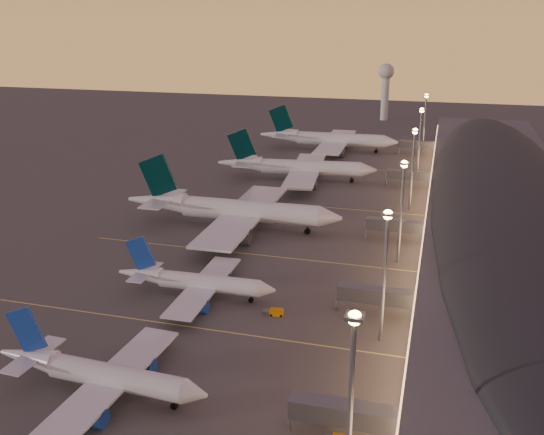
{
  "coord_description": "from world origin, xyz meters",
  "views": [
    {
      "loc": [
        43.89,
        -103.09,
        58.19
      ],
      "look_at": [
        2.0,
        45.0,
        7.0
      ],
      "focal_mm": 40.0,
      "sensor_mm": 36.0,
      "label": 1
    }
  ],
  "objects_px": {
    "radar_tower": "(386,82)",
    "baggage_tug_a": "(327,419)",
    "airliner_wide_far": "(328,139)",
    "airliner_narrow_south": "(99,374)",
    "airliner_wide_mid": "(296,167)",
    "baggage_tug_c": "(274,312)",
    "airliner_wide_near": "(232,210)",
    "airliner_narrow_north": "(196,282)"
  },
  "relations": [
    {
      "from": "radar_tower",
      "to": "baggage_tug_a",
      "type": "distance_m",
      "value": 288.17
    },
    {
      "from": "radar_tower",
      "to": "airliner_wide_far",
      "type": "bearing_deg",
      "value": -99.41
    },
    {
      "from": "airliner_narrow_south",
      "to": "airliner_wide_mid",
      "type": "relative_size",
      "value": 0.64
    },
    {
      "from": "airliner_wide_far",
      "to": "radar_tower",
      "type": "distance_m",
      "value": 97.06
    },
    {
      "from": "airliner_wide_far",
      "to": "baggage_tug_c",
      "type": "bearing_deg",
      "value": -84.26
    },
    {
      "from": "airliner_narrow_south",
      "to": "baggage_tug_c",
      "type": "xyz_separation_m",
      "value": [
        19.66,
        33.94,
        -2.96
      ]
    },
    {
      "from": "airliner_wide_mid",
      "to": "airliner_wide_far",
      "type": "relative_size",
      "value": 0.94
    },
    {
      "from": "airliner_wide_near",
      "to": "baggage_tug_c",
      "type": "height_order",
      "value": "airliner_wide_near"
    },
    {
      "from": "radar_tower",
      "to": "baggage_tug_a",
      "type": "relative_size",
      "value": 8.68
    },
    {
      "from": "radar_tower",
      "to": "baggage_tug_a",
      "type": "bearing_deg",
      "value": -85.82
    },
    {
      "from": "airliner_wide_mid",
      "to": "radar_tower",
      "type": "bearing_deg",
      "value": 77.29
    },
    {
      "from": "airliner_narrow_south",
      "to": "baggage_tug_c",
      "type": "relative_size",
      "value": 8.74
    },
    {
      "from": "airliner_narrow_south",
      "to": "airliner_wide_near",
      "type": "xyz_separation_m",
      "value": [
        -6.63,
        82.86,
        1.79
      ]
    },
    {
      "from": "airliner_narrow_north",
      "to": "airliner_wide_mid",
      "type": "distance_m",
      "value": 102.14
    },
    {
      "from": "airliner_narrow_north",
      "to": "radar_tower",
      "type": "relative_size",
      "value": 1.11
    },
    {
      "from": "airliner_wide_mid",
      "to": "airliner_wide_near",
      "type": "bearing_deg",
      "value": -101.64
    },
    {
      "from": "airliner_wide_far",
      "to": "radar_tower",
      "type": "relative_size",
      "value": 1.94
    },
    {
      "from": "airliner_wide_near",
      "to": "radar_tower",
      "type": "bearing_deg",
      "value": 82.81
    },
    {
      "from": "airliner_wide_mid",
      "to": "baggage_tug_c",
      "type": "distance_m",
      "value": 108.0
    },
    {
      "from": "airliner_narrow_north",
      "to": "airliner_wide_mid",
      "type": "bearing_deg",
      "value": 89.85
    },
    {
      "from": "airliner_wide_near",
      "to": "baggage_tug_a",
      "type": "bearing_deg",
      "value": -62.52
    },
    {
      "from": "airliner_narrow_north",
      "to": "baggage_tug_c",
      "type": "height_order",
      "value": "airliner_narrow_north"
    },
    {
      "from": "airliner_wide_near",
      "to": "baggage_tug_a",
      "type": "distance_m",
      "value": 91.13
    },
    {
      "from": "airliner_wide_far",
      "to": "radar_tower",
      "type": "height_order",
      "value": "radar_tower"
    },
    {
      "from": "baggage_tug_a",
      "to": "baggage_tug_c",
      "type": "bearing_deg",
      "value": 117.69
    },
    {
      "from": "radar_tower",
      "to": "airliner_wide_mid",
      "type": "bearing_deg",
      "value": -96.49
    },
    {
      "from": "airliner_wide_mid",
      "to": "baggage_tug_c",
      "type": "xyz_separation_m",
      "value": [
        20.89,
        -105.87,
        -4.33
      ]
    },
    {
      "from": "airliner_wide_near",
      "to": "baggage_tug_c",
      "type": "xyz_separation_m",
      "value": [
        26.3,
        -48.92,
        -4.75
      ]
    },
    {
      "from": "airliner_narrow_south",
      "to": "radar_tower",
      "type": "relative_size",
      "value": 1.17
    },
    {
      "from": "airliner_wide_far",
      "to": "baggage_tug_c",
      "type": "relative_size",
      "value": 14.46
    },
    {
      "from": "baggage_tug_c",
      "to": "baggage_tug_a",
      "type": "bearing_deg",
      "value": -69.58
    },
    {
      "from": "airliner_narrow_south",
      "to": "airliner_wide_near",
      "type": "height_order",
      "value": "airliner_wide_near"
    },
    {
      "from": "airliner_narrow_south",
      "to": "airliner_wide_near",
      "type": "bearing_deg",
      "value": 97.08
    },
    {
      "from": "baggage_tug_c",
      "to": "airliner_wide_near",
      "type": "bearing_deg",
      "value": 109.85
    },
    {
      "from": "airliner_narrow_north",
      "to": "airliner_wide_mid",
      "type": "relative_size",
      "value": 0.61
    },
    {
      "from": "baggage_tug_c",
      "to": "radar_tower",
      "type": "bearing_deg",
      "value": 82.45
    },
    {
      "from": "airliner_wide_far",
      "to": "baggage_tug_a",
      "type": "xyz_separation_m",
      "value": [
        36.61,
        -192.27,
        -4.71
      ]
    },
    {
      "from": "airliner_wide_far",
      "to": "airliner_narrow_south",
      "type": "bearing_deg",
      "value": -91.2
    },
    {
      "from": "airliner_wide_mid",
      "to": "baggage_tug_c",
      "type": "height_order",
      "value": "airliner_wide_mid"
    },
    {
      "from": "airliner_wide_mid",
      "to": "baggage_tug_a",
      "type": "distance_m",
      "value": 142.18
    },
    {
      "from": "airliner_wide_far",
      "to": "baggage_tug_c",
      "type": "xyz_separation_m",
      "value": [
        19.5,
        -161.2,
        -4.64
      ]
    },
    {
      "from": "airliner_wide_far",
      "to": "airliner_wide_near",
      "type": "bearing_deg",
      "value": -94.62
    }
  ]
}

